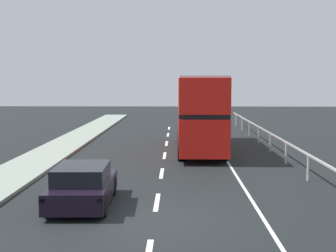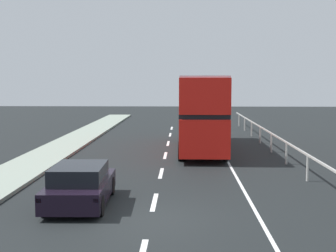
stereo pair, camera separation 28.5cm
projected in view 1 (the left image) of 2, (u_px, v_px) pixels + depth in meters
The scene contains 5 objects.
ground_plane at pixel (154, 219), 13.81m from camera, with size 75.54×120.00×0.10m, color black.
lane_paint_markings at pixel (205, 167), 21.83m from camera, with size 3.39×46.00×0.01m.
bridge_side_railing at pixel (286, 146), 22.56m from camera, with size 0.10×42.00×1.12m.
double_decker_bus_red at pixel (199, 111), 27.31m from camera, with size 2.57×11.21×4.34m.
hatchback_car_near at pixel (83, 186), 15.10m from camera, with size 1.98×4.13×1.36m.
Camera 1 is at (0.67, -13.46, 4.10)m, focal length 49.05 mm.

